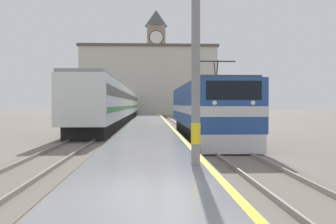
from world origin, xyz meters
The scene contains 9 objects.
ground_plane centered at (0.00, 30.00, 0.00)m, with size 200.00×200.00×0.00m, color #70665B.
platform centered at (0.00, 25.00, 0.21)m, with size 3.70×140.00×0.43m.
rail_track_near centered at (3.52, 25.00, 0.03)m, with size 2.84×140.00×0.16m.
rail_track_far centered at (-3.80, 25.00, 0.03)m, with size 2.83×140.00×0.16m.
locomotive_train centered at (3.52, 16.98, 1.77)m, with size 2.92×17.78×4.43m.
passenger_train centered at (-3.80, 40.63, 2.21)m, with size 2.92×53.94×4.11m.
catenary_mast centered at (1.44, 3.24, 4.86)m, with size 2.46×0.27×8.88m.
clock_tower centered at (1.43, 78.58, 12.19)m, with size 4.94×4.94×22.80m.
station_building centered at (-0.23, 70.71, 6.90)m, with size 27.21×7.04×13.75m.
Camera 1 is at (0.07, -7.83, 2.16)m, focal length 42.00 mm.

